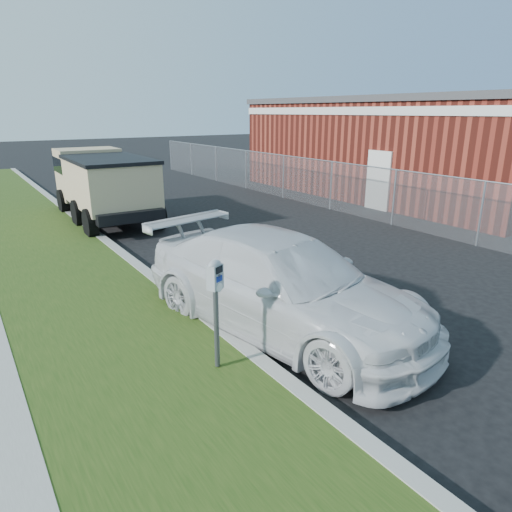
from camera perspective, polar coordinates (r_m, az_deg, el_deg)
ground at (r=9.00m, az=11.07°, el=-6.19°), size 120.00×120.00×0.00m
streetside at (r=8.54m, az=-28.48°, el=-8.99°), size 6.12×50.00×0.15m
chainlink_fence at (r=17.62m, az=9.42°, el=9.83°), size 0.06×30.06×30.00m
brick_building at (r=22.63m, az=19.28°, el=12.99°), size 9.20×14.20×4.17m
parking_meter at (r=6.15m, az=-5.08°, el=-4.36°), size 0.26×0.22×1.58m
white_wagon at (r=7.77m, az=3.03°, el=-3.36°), size 3.29×5.88×1.61m
dump_truck at (r=16.54m, az=-18.68°, el=8.74°), size 2.46×5.90×2.29m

